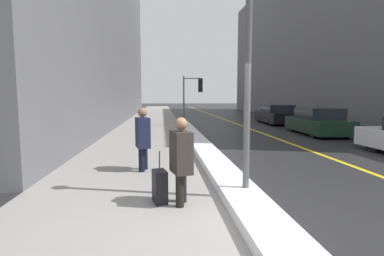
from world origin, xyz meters
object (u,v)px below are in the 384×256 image
traffic_light_near (195,90)px  parked_car_dark_green (318,122)px  pedestrian_trailing (143,136)px  rolling_suitcase (160,187)px  lamp_post (248,41)px  parked_car_black (276,115)px  pedestrian_in_glasses (181,157)px

traffic_light_near → parked_car_dark_green: 8.05m
traffic_light_near → pedestrian_trailing: size_ratio=2.00×
parked_car_dark_green → rolling_suitcase: (-7.89, -9.09, -0.33)m
lamp_post → traffic_light_near: size_ratio=1.49×
parked_car_dark_green → parked_car_black: 6.04m
pedestrian_trailing → parked_car_dark_green: (8.33, 6.67, -0.27)m
traffic_light_near → rolling_suitcase: 14.85m
pedestrian_in_glasses → parked_car_dark_green: pedestrian_in_glasses is taller
pedestrian_trailing → parked_car_dark_green: size_ratio=0.38×
parked_car_black → rolling_suitcase: parked_car_black is taller
parked_car_dark_green → parked_car_black: parked_car_dark_green is taller
pedestrian_trailing → parked_car_black: size_ratio=0.36×
traffic_light_near → rolling_suitcase: size_ratio=3.42×
pedestrian_trailing → parked_car_dark_green: bearing=115.4°
lamp_post → pedestrian_trailing: lamp_post is taller
pedestrian_in_glasses → pedestrian_trailing: pedestrian_trailing is taller
pedestrian_trailing → parked_car_black: (8.54, 12.71, -0.27)m
pedestrian_in_glasses → pedestrian_trailing: size_ratio=0.95×
pedestrian_in_glasses → pedestrian_trailing: (-0.82, 2.54, 0.04)m
traffic_light_near → pedestrian_trailing: (-2.66, -12.13, -1.43)m
lamp_post → rolling_suitcase: lamp_post is taller
lamp_post → pedestrian_in_glasses: bearing=-169.4°
parked_car_dark_green → parked_car_black: size_ratio=0.96×
pedestrian_in_glasses → parked_car_black: 17.09m
pedestrian_trailing → pedestrian_in_glasses: bearing=4.6°
rolling_suitcase → lamp_post: bearing=80.6°
lamp_post → pedestrian_in_glasses: (-1.23, -0.23, -2.04)m
lamp_post → parked_car_black: (6.49, 15.02, -2.27)m
pedestrian_trailing → rolling_suitcase: pedestrian_trailing is taller
lamp_post → parked_car_dark_green: size_ratio=1.13×
lamp_post → parked_car_black: lamp_post is taller
traffic_light_near → pedestrian_in_glasses: (-1.84, -14.67, -1.47)m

